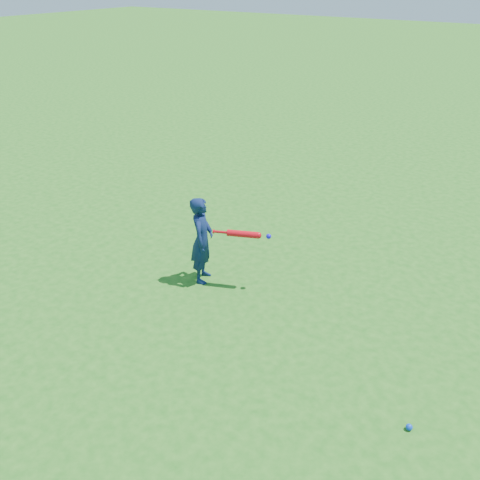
{
  "coord_description": "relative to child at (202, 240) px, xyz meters",
  "views": [
    {
      "loc": [
        3.14,
        -4.26,
        3.72
      ],
      "look_at": [
        -0.2,
        0.74,
        0.63
      ],
      "focal_mm": 40.0,
      "sensor_mm": 36.0,
      "label": 1
    }
  ],
  "objects": [
    {
      "name": "bat_swing",
      "position": [
        0.55,
        0.18,
        0.16
      ],
      "size": [
        0.7,
        0.33,
        0.08
      ],
      "rotation": [
        0.0,
        0.0,
        0.39
      ],
      "color": "red",
      "rests_on": "ground"
    },
    {
      "name": "child",
      "position": [
        0.0,
        0.0,
        0.0
      ],
      "size": [
        0.43,
        0.5,
        1.17
      ],
      "primitive_type": "imported",
      "rotation": [
        0.0,
        0.0,
        1.99
      ],
      "color": "#0E1B44",
      "rests_on": "ground"
    },
    {
      "name": "ground",
      "position": [
        0.66,
        -0.56,
        -0.58
      ],
      "size": [
        80.0,
        80.0,
        0.0
      ],
      "primitive_type": "plane",
      "color": "#1D5F16",
      "rests_on": "ground"
    },
    {
      "name": "ground_ball_blue",
      "position": [
        3.12,
        -1.06,
        -0.55
      ],
      "size": [
        0.06,
        0.06,
        0.06
      ],
      "primitive_type": "sphere",
      "color": "#0B39CB",
      "rests_on": "ground"
    }
  ]
}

